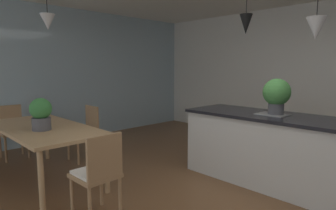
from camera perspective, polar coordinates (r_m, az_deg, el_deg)
The scene contains 14 objects.
ground_plane at distance 3.40m, azimuth 12.06°, elevation -19.21°, with size 10.00×8.40×0.04m, color brown.
wall_back_kitchen at distance 6.04m, azimuth 30.08°, elevation 5.05°, with size 10.00×0.12×2.70m, color white.
window_wall_left_glazing at distance 6.27m, azimuth -20.16°, elevation 5.63°, with size 0.06×8.40×2.70m, color #9EB7C6.
dining_table at distance 4.12m, azimuth -23.53°, elevation -4.78°, with size 1.99×0.92×0.73m.
chair_window_end at distance 5.44m, azimuth -28.51°, elevation -4.32°, with size 0.41×0.41×0.87m.
chair_far_left at distance 4.89m, azimuth -16.11°, elevation -4.93°, with size 0.40×0.40×0.87m.
chair_kitchen_end at distance 2.97m, azimuth -13.74°, elevation -12.85°, with size 0.41×0.41×0.87m.
kitchen_island at distance 3.97m, azimuth 19.96°, elevation -8.11°, with size 2.27×0.84×0.91m.
pendant_over_table at distance 4.01m, azimuth -22.77°, elevation 15.01°, with size 0.18×0.18×0.74m.
pendant_over_island_main at distance 4.08m, azimuth 15.21°, elevation 15.25°, with size 0.17×0.17×0.76m.
pendant_over_island_aux at distance 3.69m, azimuth 27.33°, elevation 13.41°, with size 0.22×0.22×0.90m.
potted_plant_on_island at distance 3.84m, azimuth 20.76°, elevation 2.02°, with size 0.34×0.34×0.46m.
potted_plant_on_table at distance 3.84m, azimuth -23.93°, elevation -1.50°, with size 0.26×0.26×0.40m.
vase_on_dining_table at distance 4.20m, azimuth -23.22°, elevation -2.45°, with size 0.13×0.13×0.17m.
Camera 1 is at (1.67, -2.54, 1.49)m, focal length 30.70 mm.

